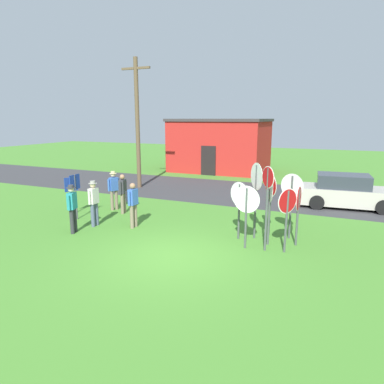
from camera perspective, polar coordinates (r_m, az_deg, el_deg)
The scene contains 21 objects.
ground_plane at distance 10.30m, azimuth -3.88°, elevation -10.70°, with size 80.00×80.00×0.00m, color #47842D.
street_asphalt at distance 18.94m, azimuth 9.46°, elevation -0.19°, with size 60.00×6.40×0.01m, color #38383A.
building_background at distance 26.83m, azimuth 4.73°, elevation 7.83°, with size 7.10×5.34×3.97m.
utility_pole at distance 20.16m, azimuth -9.08°, elevation 11.54°, with size 1.80×0.24×7.31m.
parked_car_on_street at distance 17.17m, azimuth 24.37°, elevation -0.05°, with size 4.42×2.26×1.51m.
stop_sign_rear_right at distance 10.65m, azimuth 9.04°, elevation -2.32°, with size 0.84×0.12×2.00m.
stop_sign_center_cluster at distance 11.51m, azimuth 10.65°, elevation 0.94°, with size 0.56×0.72×2.58m.
stop_sign_nearest at distance 11.82m, azimuth 16.26°, elevation -0.38°, with size 0.77×0.34×2.22m.
stop_sign_far_back at distance 10.47m, azimuth 12.41°, elevation -0.52°, with size 0.45×0.50×2.62m.
stop_sign_tallest at distance 11.99m, azimuth 12.91°, elevation -0.36°, with size 0.49×0.60×2.14m.
stop_sign_leaning_right at distance 11.04m, azimuth 12.87°, elevation -0.71°, with size 0.32×0.85×2.31m.
stop_sign_rear_left at distance 10.55m, azimuth 15.55°, elevation -2.80°, with size 0.46×0.64×1.99m.
stop_sign_low_front at distance 11.47m, azimuth 7.90°, elevation -1.42°, with size 0.72×0.41×1.95m.
stop_sign_leaning_left at distance 11.27m, azimuth 17.28°, elevation -2.14°, with size 0.08×0.81×1.94m.
person_in_blue at distance 12.83m, azimuth -9.86°, elevation -1.62°, with size 0.36×0.57×1.69m.
person_with_sunhat at distance 13.33m, azimuth -16.04°, elevation -1.40°, with size 0.32×0.57×1.74m.
person_in_dark_shirt at distance 14.85m, azimuth -11.44°, elevation 0.07°, with size 0.29×0.56×1.69m.
person_near_signs at distance 15.50m, azimuth -12.95°, elevation 0.73°, with size 0.44×0.53×1.74m.
person_on_left at distance 12.75m, azimuth -19.31°, elevation -2.21°, with size 0.31×0.55×1.74m.
info_panel_leftmost at distance 15.24m, azimuth -19.44°, elevation 0.49°, with size 0.20×0.58×1.60m.
info_panel_middle at distance 14.38m, azimuth -18.87°, elevation 0.53°, with size 0.06×0.60×1.83m.
Camera 1 is at (4.39, -8.42, 4.00)m, focal length 32.03 mm.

